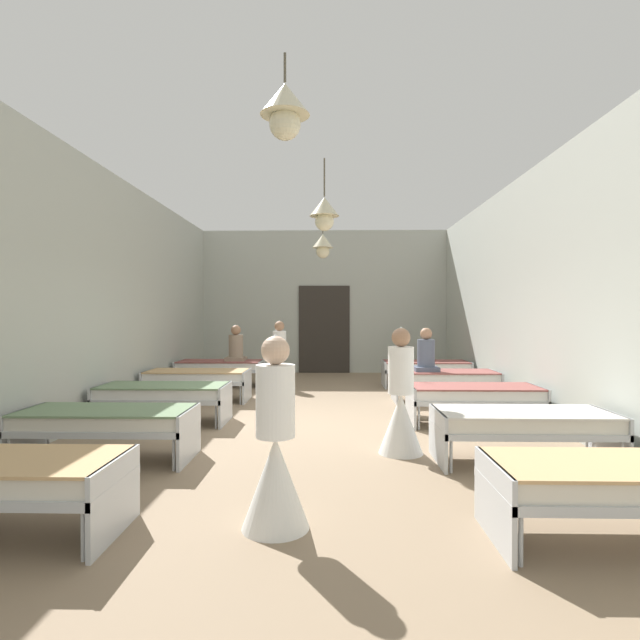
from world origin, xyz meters
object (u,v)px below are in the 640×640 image
Objects in this scene: bed_right_row_3 at (445,378)px; bed_right_row_4 at (426,367)px; bed_right_row_2 at (474,395)px; bed_right_row_0 at (625,481)px; bed_left_row_3 at (198,377)px; nurse_far_aisle at (401,408)px; nurse_mid_aisle at (279,364)px; bed_left_row_2 at (164,394)px; nurse_near_aisle at (276,459)px; patient_seated_primary at (426,355)px; bed_left_row_4 at (220,367)px; bed_right_row_1 at (523,423)px; bed_left_row_1 at (106,421)px; patient_seated_secondary at (236,348)px.

bed_right_row_3 and bed_right_row_4 have the same top height.
bed_right_row_0 is at bearing -90.00° from bed_right_row_2.
nurse_far_aisle is at bearing -46.01° from bed_left_row_3.
nurse_mid_aisle is (-3.25, 3.60, 0.09)m from bed_right_row_2.
bed_right_row_0 is 5.70m from bed_right_row_3.
nurse_mid_aisle reaches higher than bed_left_row_2.
nurse_near_aisle is (-2.53, 0.18, 0.09)m from bed_right_row_0.
bed_right_row_0 is 5.98m from bed_left_row_2.
patient_seated_primary is (-0.35, -0.01, 0.43)m from bed_right_row_3.
nurse_near_aisle is at bearing -108.80° from bed_right_row_4.
bed_right_row_0 is 7.60m from bed_right_row_4.
bed_left_row_4 is 4.61m from bed_right_row_4.
bed_right_row_3 is (0.00, 3.80, 0.00)m from bed_right_row_1.
bed_left_row_1 is at bearing -90.00° from bed_left_row_2.
nurse_near_aisle is at bearing -74.30° from bed_left_row_4.
bed_left_row_3 is (-4.61, 1.90, 0.00)m from bed_right_row_2.
bed_right_row_1 is at bearing -16.97° from nurse_mid_aisle.
nurse_mid_aisle and nurse_far_aisle have the same top height.
bed_right_row_0 is at bearing -90.00° from bed_right_row_4.
patient_seated_primary is at bearing -126.73° from nurse_near_aisle.
bed_right_row_2 is at bearing -90.00° from bed_right_row_4.
bed_right_row_4 is (4.61, 1.90, 0.00)m from bed_left_row_3.
bed_right_row_0 is 1.00× the size of bed_left_row_1.
bed_left_row_1 is 3.34m from nurse_far_aisle.
bed_right_row_1 is at bearing -22.39° from bed_left_row_2.
nurse_mid_aisle is (1.36, 1.70, 0.09)m from bed_left_row_3.
nurse_mid_aisle is at bearing 149.58° from patient_seated_primary.
bed_left_row_1 is 1.28× the size of nurse_far_aisle.
bed_left_row_2 is at bearing 180.00° from bed_right_row_2.
bed_right_row_2 is at bearing 90.00° from bed_right_row_0.
bed_right_row_1 is 1.28× the size of nurse_far_aisle.
nurse_mid_aisle reaches higher than bed_right_row_3.
bed_right_row_3 is 3.68m from nurse_far_aisle.
patient_seated_primary is (-0.35, 3.79, 0.43)m from bed_right_row_1.
patient_seated_primary is (4.26, -0.01, 0.43)m from bed_left_row_3.
nurse_near_aisle is at bearing -111.53° from patient_seated_primary.
bed_left_row_2 is 1.00× the size of bed_right_row_3.
bed_right_row_2 is at bearing -79.53° from patient_seated_primary.
bed_left_row_3 is 2.01m from patient_seated_secondary.
nurse_near_aisle is at bearing -124.90° from bed_right_row_2.
nurse_mid_aisle reaches higher than patient_seated_secondary.
bed_right_row_2 is 2.38× the size of patient_seated_secondary.
nurse_mid_aisle is at bearing -176.42° from bed_right_row_4.
bed_right_row_2 is 2.38× the size of patient_seated_primary.
nurse_far_aisle is (-1.29, -1.54, 0.09)m from bed_right_row_2.
nurse_far_aisle is (-1.29, -3.44, 0.09)m from bed_right_row_3.
bed_left_row_4 is at bearing 157.61° from bed_right_row_3.
bed_left_row_3 is at bearing 128.97° from bed_right_row_0.
bed_right_row_1 is 7.16m from patient_seated_secondary.
bed_left_row_1 and bed_right_row_4 have the same top height.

